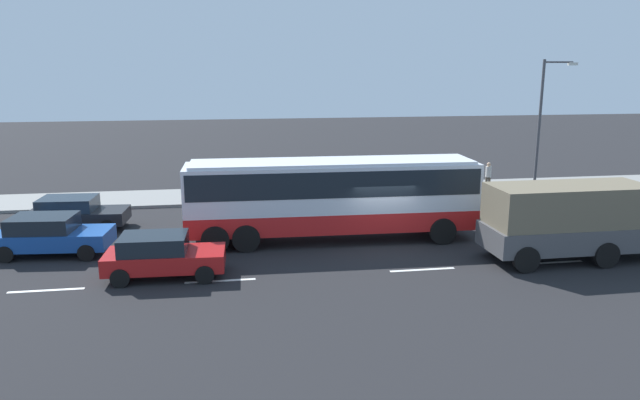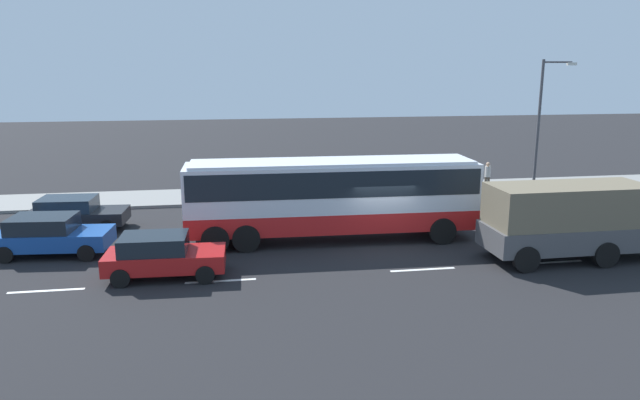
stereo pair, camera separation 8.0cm
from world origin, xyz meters
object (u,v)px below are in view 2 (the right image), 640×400
object	(u,v)px
coach_bus	(332,191)
car_red_compact	(162,255)
car_blue_saloon	(50,235)
pedestrian_at_crossing	(383,171)
car_black_sedan	(74,213)
cargo_truck	(591,218)
pedestrian_near_curb	(488,175)
street_lamp	(542,117)

from	to	relation	value
coach_bus	car_red_compact	world-z (taller)	coach_bus
car_blue_saloon	pedestrian_at_crossing	size ratio (longest dim) A/B	2.55
car_black_sedan	car_red_compact	bearing A→B (deg)	-53.38
cargo_truck	coach_bus	bearing A→B (deg)	156.90
coach_bus	pedestrian_near_curb	xyz separation A→B (m)	(10.43, 7.67, -0.99)
pedestrian_at_crossing	car_black_sedan	bearing A→B (deg)	-115.68
car_black_sedan	street_lamp	bearing A→B (deg)	12.53
coach_bus	street_lamp	xyz separation A→B (m)	(13.28, 7.26, 2.29)
car_black_sedan	cargo_truck	bearing A→B (deg)	-16.15
coach_bus	car_red_compact	xyz separation A→B (m)	(-6.59, -3.45, -1.31)
car_blue_saloon	street_lamp	distance (m)	25.75
coach_bus	car_black_sedan	world-z (taller)	coach_bus
coach_bus	car_blue_saloon	distance (m)	11.17
car_black_sedan	pedestrian_at_crossing	distance (m)	16.88
pedestrian_near_curb	street_lamp	world-z (taller)	street_lamp
car_red_compact	car_blue_saloon	distance (m)	5.56
coach_bus	pedestrian_at_crossing	bearing A→B (deg)	64.63
car_black_sedan	pedestrian_near_curb	world-z (taller)	pedestrian_near_curb
cargo_truck	car_blue_saloon	distance (m)	20.66
car_black_sedan	pedestrian_near_curb	distance (m)	21.91
cargo_truck	pedestrian_at_crossing	distance (m)	13.99
cargo_truck	street_lamp	xyz separation A→B (m)	(4.06, 11.11, 2.83)
cargo_truck	car_blue_saloon	bearing A→B (deg)	169.38
coach_bus	car_black_sedan	size ratio (longest dim) A/B	2.77
coach_bus	car_red_compact	size ratio (longest dim) A/B	2.93
coach_bus	cargo_truck	xyz separation A→B (m)	(9.23, -3.85, -0.53)
car_red_compact	coach_bus	bearing A→B (deg)	29.71
coach_bus	street_lamp	size ratio (longest dim) A/B	1.64
car_black_sedan	pedestrian_at_crossing	bearing A→B (deg)	24.28
car_red_compact	car_blue_saloon	xyz separation A→B (m)	(-4.51, 3.25, 0.01)
cargo_truck	pedestrian_at_crossing	bearing A→B (deg)	108.31
coach_bus	cargo_truck	size ratio (longest dim) A/B	1.43
car_red_compact	pedestrian_near_curb	bearing A→B (deg)	35.22
car_blue_saloon	pedestrian_near_curb	bearing A→B (deg)	25.20
cargo_truck	car_black_sedan	bearing A→B (deg)	159.83
car_red_compact	street_lamp	distance (m)	22.86
coach_bus	street_lamp	bearing A→B (deg)	30.01
pedestrian_at_crossing	car_red_compact	bearing A→B (deg)	-87.77
pedestrian_near_curb	pedestrian_at_crossing	distance (m)	5.95
cargo_truck	pedestrian_near_curb	world-z (taller)	cargo_truck
coach_bus	car_blue_saloon	world-z (taller)	coach_bus
cargo_truck	car_black_sedan	world-z (taller)	cargo_truck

